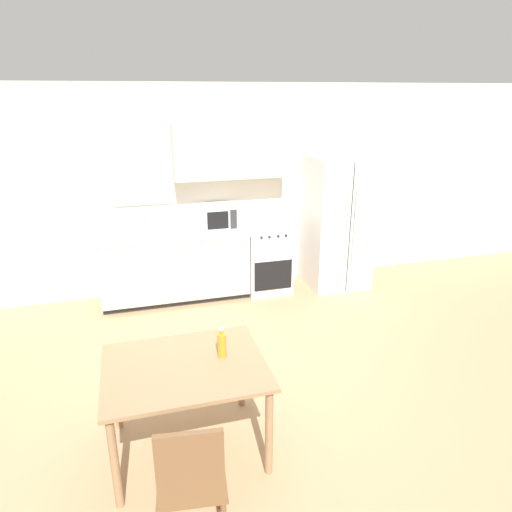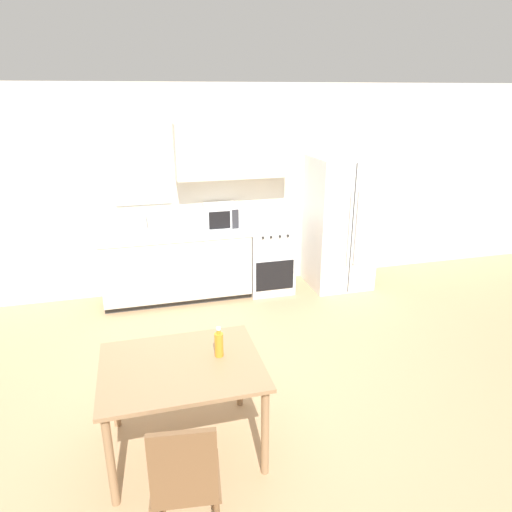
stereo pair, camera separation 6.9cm
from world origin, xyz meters
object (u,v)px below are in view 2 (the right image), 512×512
Objects in this scene: coffee_mug at (188,232)px; refrigerator at (339,223)px; microwave at (221,216)px; dining_table at (182,376)px; drink_bottle at (219,344)px; oven_range at (268,258)px; dining_chair_near at (185,478)px.

refrigerator is at bearing 1.74° from coffee_mug.
dining_table is (-0.84, -2.83, -0.41)m from microwave.
drink_bottle is (-0.10, -2.56, -0.10)m from coffee_mug.
coffee_mug reaches higher than drink_bottle.
oven_range reaches higher than dining_table.
microwave is 2.85m from drink_bottle.
drink_bottle is at bearing -92.15° from coffee_mug.
drink_bottle is (-1.17, -2.69, 0.39)m from oven_range.
oven_range is 0.97× the size of dining_chair_near.
drink_bottle is (-2.17, -2.62, -0.05)m from refrigerator.
coffee_mug is 0.49× the size of drink_bottle.
refrigerator reaches higher than microwave.
dining_chair_near is at bearing -97.68° from coffee_mug.
refrigerator is at bearing 61.17° from dining_chair_near.
refrigerator is 4.34m from dining_chair_near.
dining_table is 1.24× the size of dining_chair_near.
dining_chair_near is (-2.54, -3.50, -0.36)m from refrigerator.
drink_bottle reaches higher than dining_chair_near.
refrigerator is 15.44× the size of coffee_mug.
coffee_mug is (-1.08, -0.13, 0.49)m from oven_range.
oven_range is 3.89m from dining_chair_near.
microwave reaches higher than drink_bottle.
dining_chair_near reaches higher than dining_table.
dining_chair_near is 1.00m from drink_bottle.
dining_table is (-0.38, -2.61, -0.30)m from coffee_mug.
oven_range is 1.19m from coffee_mug.
dining_table is at bearing -118.09° from oven_range.
dining_chair_near is (-0.08, -0.83, -0.11)m from dining_table.
dining_chair_near is at bearing -95.58° from dining_table.
coffee_mug is 0.12× the size of dining_chair_near.
dining_table is 4.87× the size of drink_bottle.
drink_bottle is at bearing -129.59° from refrigerator.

